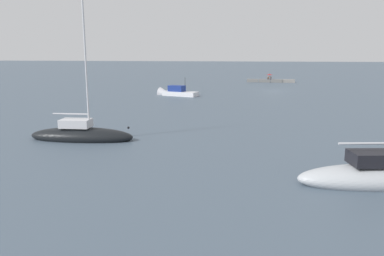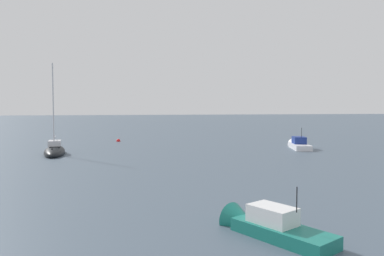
# 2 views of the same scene
# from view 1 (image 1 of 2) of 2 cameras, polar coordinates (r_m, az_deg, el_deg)

# --- Properties ---
(ground_plane) EXTENTS (500.00, 500.00, 0.00)m
(ground_plane) POSITION_cam_1_polar(r_m,az_deg,el_deg) (70.14, 12.35, 5.62)
(ground_plane) COLOR #475666
(seawall_pier) EXTENTS (10.96, 1.59, 0.72)m
(seawall_pier) POSITION_cam_1_polar(r_m,az_deg,el_deg) (89.85, 11.90, 7.07)
(seawall_pier) COLOR gray
(seawall_pier) RESTS_ON ground_plane
(person_seated_grey_left) EXTENTS (0.40, 0.60, 0.73)m
(person_seated_grey_left) POSITION_cam_1_polar(r_m,az_deg,el_deg) (89.81, 11.93, 7.46)
(person_seated_grey_left) COLOR #1E2333
(person_seated_grey_left) RESTS_ON seawall_pier
(person_seated_brown_right) EXTENTS (0.40, 0.60, 0.73)m
(person_seated_brown_right) POSITION_cam_1_polar(r_m,az_deg,el_deg) (89.78, 11.57, 7.47)
(person_seated_brown_right) COLOR #1E2333
(person_seated_brown_right) RESTS_ON seawall_pier
(umbrella_open_red) EXTENTS (1.43, 1.43, 1.31)m
(umbrella_open_red) POSITION_cam_1_polar(r_m,az_deg,el_deg) (89.72, 11.77, 8.02)
(umbrella_open_red) COLOR black
(umbrella_open_red) RESTS_ON seawall_pier
(sailboat_black_mid) EXTENTS (8.36, 2.94, 11.23)m
(sailboat_black_mid) POSITION_cam_1_polar(r_m,az_deg,el_deg) (30.45, -16.56, -1.01)
(sailboat_black_mid) COLOR black
(sailboat_black_mid) RESTS_ON ground_plane
(sailboat_grey_outer) EXTENTS (9.02, 4.11, 11.12)m
(sailboat_grey_outer) POSITION_cam_1_polar(r_m,az_deg,el_deg) (21.77, 26.84, -6.59)
(sailboat_grey_outer) COLOR #ADB2B7
(sailboat_grey_outer) RESTS_ON ground_plane
(motorboat_white_near) EXTENTS (6.90, 3.86, 3.70)m
(motorboat_white_near) POSITION_cam_1_polar(r_m,az_deg,el_deg) (60.26, -2.69, 5.35)
(motorboat_white_near) COLOR silver
(motorboat_white_near) RESTS_ON ground_plane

